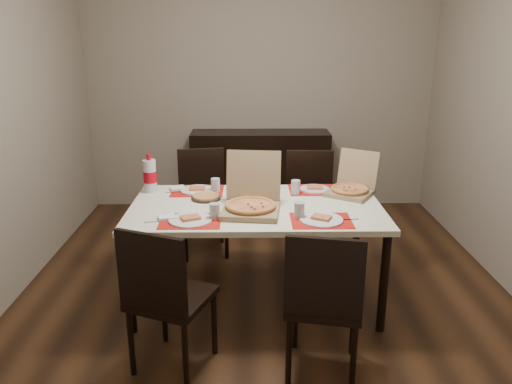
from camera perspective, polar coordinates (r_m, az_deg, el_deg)
ground at (r=4.06m, az=0.98°, el=-10.80°), size 3.80×4.00×0.02m
room_walls at (r=4.00m, az=0.94°, el=14.93°), size 3.84×4.02×2.62m
sideboard at (r=5.55m, az=0.48°, el=2.30°), size 1.50×0.40×0.90m
dining_table at (r=3.60m, az=0.00°, el=-2.52°), size 1.80×1.00×0.75m
chair_near_left at (r=2.95m, az=-10.39°, el=-11.45°), size 0.55×0.55×0.93m
chair_near_right at (r=2.88m, az=7.77°, el=-12.01°), size 0.49×0.49×0.93m
chair_far_left at (r=4.55m, az=-6.09°, el=-0.51°), size 0.48×0.48×0.93m
chair_far_right at (r=4.48m, az=6.13°, el=-0.82°), size 0.44×0.44×0.93m
setting_near_left at (r=3.31m, az=-7.14°, el=-2.94°), size 0.50×0.30×0.11m
setting_near_right at (r=3.32m, az=6.86°, el=-2.89°), size 0.46×0.30×0.11m
setting_far_left at (r=3.91m, az=-6.45°, el=0.36°), size 0.45×0.30×0.11m
setting_far_right at (r=3.91m, az=6.12°, el=0.39°), size 0.47×0.30×0.11m
napkin_loose at (r=3.57m, az=0.52°, el=-1.42°), size 0.16×0.16×0.02m
pizza_box_center at (r=3.44m, az=-0.56°, el=-1.28°), size 0.43×0.47×0.39m
pizza_box_right at (r=3.89m, az=10.84°, el=0.54°), size 0.45×0.46×0.32m
faina_plate at (r=3.73m, az=-5.74°, el=-0.60°), size 0.22×0.22×0.03m
dip_bowl at (r=3.70m, az=1.47°, el=-0.67°), size 0.13×0.13×0.03m
soda_bottle at (r=3.93m, az=-12.02°, el=1.81°), size 0.10×0.10×0.30m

